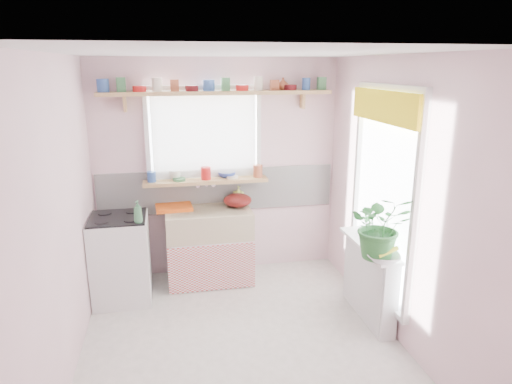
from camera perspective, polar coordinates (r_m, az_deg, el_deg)
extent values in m
plane|color=silver|center=(4.33, -1.82, -18.24)|extent=(3.20, 3.20, 0.00)
plane|color=white|center=(3.60, -2.17, 17.02)|extent=(3.20, 3.20, 0.00)
plane|color=#F7CFD6|center=(5.31, -4.80, 2.91)|extent=(2.80, 0.00, 2.80)
plane|color=#F7CFD6|center=(2.34, 4.63, -14.13)|extent=(2.80, 0.00, 2.80)
plane|color=#F7CFD6|center=(3.82, -23.19, -3.36)|extent=(0.00, 3.20, 3.20)
plane|color=#F7CFD6|center=(4.23, 17.10, -1.05)|extent=(0.00, 3.20, 3.20)
cube|color=white|center=(5.36, -4.72, 0.27)|extent=(2.74, 0.03, 0.50)
cube|color=pink|center=(5.41, -4.67, -1.78)|extent=(2.74, 0.02, 0.12)
cube|color=white|center=(5.22, -6.54, 7.11)|extent=(1.20, 0.01, 1.00)
cube|color=white|center=(5.15, -6.48, 7.01)|extent=(1.15, 0.02, 0.95)
cube|color=white|center=(4.39, 15.83, -0.32)|extent=(0.01, 1.10, 1.90)
cube|color=yellow|center=(4.21, 15.60, 10.27)|extent=(0.03, 1.20, 0.28)
cube|color=white|center=(5.32, -5.80, -8.18)|extent=(0.85, 0.55, 0.55)
cube|color=#C93B3B|center=(5.06, -5.49, -9.44)|extent=(0.95, 0.02, 0.53)
cube|color=beige|center=(5.16, -5.93, -3.85)|extent=(0.95, 0.55, 0.30)
cylinder|color=silver|center=(5.28, -6.32, 1.13)|extent=(0.03, 0.22, 0.03)
cube|color=white|center=(5.03, -16.51, -8.04)|extent=(0.58, 0.58, 0.90)
cube|color=black|center=(4.87, -16.92, -3.12)|extent=(0.56, 0.56, 0.02)
cylinder|color=black|center=(4.75, -18.76, -3.56)|extent=(0.14, 0.14, 0.01)
cylinder|color=black|center=(4.72, -15.39, -3.40)|extent=(0.14, 0.14, 0.01)
cylinder|color=black|center=(5.01, -18.38, -2.53)|extent=(0.14, 0.14, 0.01)
cylinder|color=black|center=(4.98, -15.19, -2.37)|extent=(0.14, 0.14, 0.01)
cube|color=white|center=(4.66, 13.97, -10.79)|extent=(0.15, 0.90, 0.75)
cube|color=white|center=(4.49, 13.94, -6.43)|extent=(0.22, 0.95, 0.03)
cube|color=tan|center=(5.21, -6.26, 1.37)|extent=(1.40, 0.22, 0.04)
cube|color=tan|center=(5.06, -4.85, 12.25)|extent=(2.52, 0.24, 0.04)
cylinder|color=#3359A5|center=(5.06, -18.59, 12.42)|extent=(0.11, 0.11, 0.12)
cylinder|color=#3F7F4C|center=(5.04, -16.50, 12.58)|extent=(0.11, 0.11, 0.12)
cylinder|color=red|center=(5.03, -14.36, 12.38)|extent=(0.11, 0.11, 0.06)
cylinder|color=silver|center=(5.03, -12.27, 12.85)|extent=(0.11, 0.11, 0.12)
cylinder|color=#A55133|center=(5.03, -10.15, 12.96)|extent=(0.11, 0.11, 0.12)
cylinder|color=#590F14|center=(5.04, -8.02, 12.71)|extent=(0.11, 0.11, 0.06)
cylinder|color=#3359A5|center=(5.05, -5.92, 13.12)|extent=(0.11, 0.11, 0.12)
cylinder|color=#3F7F4C|center=(5.07, -3.83, 13.18)|extent=(0.11, 0.11, 0.12)
cylinder|color=red|center=(5.10, -1.74, 12.88)|extent=(0.11, 0.11, 0.06)
cylinder|color=silver|center=(5.13, 0.31, 13.24)|extent=(0.11, 0.11, 0.12)
cylinder|color=#A55133|center=(5.17, 2.33, 13.24)|extent=(0.11, 0.11, 0.12)
cylinder|color=#590F14|center=(5.22, 4.32, 12.91)|extent=(0.11, 0.11, 0.06)
cylinder|color=#3359A5|center=(5.27, 6.28, 13.21)|extent=(0.11, 0.11, 0.12)
cylinder|color=#3F7F4C|center=(5.32, 8.19, 13.17)|extent=(0.11, 0.11, 0.12)
cylinder|color=#3359A5|center=(5.17, -13.14, 1.87)|extent=(0.11, 0.11, 0.12)
cylinder|color=#3F7F4C|center=(5.17, -9.71, 2.05)|extent=(0.11, 0.11, 0.12)
cylinder|color=red|center=(5.19, -6.28, 1.91)|extent=(0.11, 0.11, 0.06)
cylinder|color=silver|center=(5.22, -2.89, 2.39)|extent=(0.11, 0.11, 0.12)
cylinder|color=#A55133|center=(5.27, 0.44, 2.54)|extent=(0.11, 0.11, 0.12)
cube|color=orange|center=(5.20, -10.23, -1.91)|extent=(0.42, 0.32, 0.04)
ellipsoid|color=#520F0E|center=(5.20, -2.31, -1.03)|extent=(0.41, 0.41, 0.15)
imported|color=#2A6A2F|center=(4.09, 15.37, -4.11)|extent=(0.64, 0.60, 0.59)
imported|color=silver|center=(4.12, 15.57, -7.85)|extent=(0.36, 0.36, 0.07)
imported|color=#245A28|center=(4.65, 13.63, -3.99)|extent=(0.14, 0.11, 0.22)
imported|color=#D0E264|center=(5.32, -2.19, -0.33)|extent=(0.12, 0.12, 0.21)
imported|color=beige|center=(5.23, -10.11, 2.10)|extent=(0.16, 0.16, 0.10)
imported|color=#30469D|center=(5.28, -3.68, 2.21)|extent=(0.24, 0.24, 0.06)
imported|color=#B15736|center=(5.25, 3.39, 13.35)|extent=(0.16, 0.16, 0.13)
imported|color=#3A754D|center=(4.60, -14.56, -2.42)|extent=(0.11, 0.11, 0.22)
sphere|color=orange|center=(4.10, 15.63, -7.11)|extent=(0.08, 0.08, 0.08)
sphere|color=orange|center=(4.15, 16.19, -6.86)|extent=(0.08, 0.08, 0.08)
sphere|color=orange|center=(4.09, 14.88, -7.08)|extent=(0.08, 0.08, 0.08)
cylinder|color=yellow|center=(4.06, 16.21, -7.20)|extent=(0.18, 0.04, 0.10)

